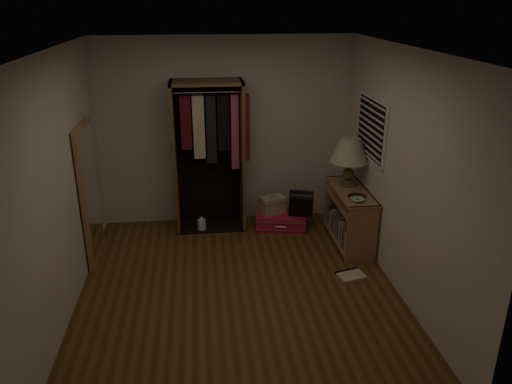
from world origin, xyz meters
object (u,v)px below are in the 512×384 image
open_wardrobe (212,143)px  table_lamp (350,151)px  floor_mirror (90,194)px  pink_suitcase (281,220)px  black_bag (301,202)px  train_case (273,205)px  console_bookshelf (349,215)px  white_jug (202,225)px

open_wardrobe → table_lamp: open_wardrobe is taller
floor_mirror → pink_suitcase: 2.62m
black_bag → floor_mirror: bearing=-151.4°
open_wardrobe → train_case: (0.82, -0.14, -0.89)m
open_wardrobe → floor_mirror: open_wardrobe is taller
train_case → table_lamp: size_ratio=0.63×
open_wardrobe → train_case: open_wardrobe is taller
pink_suitcase → open_wardrobe: bearing=-179.9°
console_bookshelf → white_jug: console_bookshelf is taller
floor_mirror → white_jug: floor_mirror is taller
table_lamp → pink_suitcase: bearing=152.9°
floor_mirror → black_bag: size_ratio=4.59×
table_lamp → black_bag: bearing=147.8°
console_bookshelf → black_bag: console_bookshelf is taller
black_bag → table_lamp: 1.04m
console_bookshelf → black_bag: (-0.53, 0.49, -0.00)m
console_bookshelf → table_lamp: table_lamp is taller
console_bookshelf → pink_suitcase: console_bookshelf is taller
black_bag → table_lamp: table_lamp is taller
open_wardrobe → black_bag: 1.48m
open_wardrobe → pink_suitcase: 1.47m
white_jug → train_case: bearing=1.7°
table_lamp → train_case: bearing=154.4°
console_bookshelf → table_lamp: bearing=88.3°
black_bag → white_jug: size_ratio=1.85×
console_bookshelf → table_lamp: 0.83m
floor_mirror → train_case: (2.32, 0.63, -0.52)m
floor_mirror → black_bag: 2.79m
table_lamp → white_jug: bearing=167.9°
console_bookshelf → black_bag: size_ratio=3.03×
white_jug → floor_mirror: bearing=-155.5°
white_jug → console_bookshelf: bearing=-16.3°
console_bookshelf → white_jug: size_ratio=5.60×
floor_mirror → table_lamp: (3.24, 0.19, 0.36)m
open_wardrobe → black_bag: open_wardrobe is taller
pink_suitcase → table_lamp: table_lamp is taller
floor_mirror → black_bag: bearing=11.0°
console_bookshelf → pink_suitcase: bearing=144.9°
console_bookshelf → train_case: console_bookshelf is taller
pink_suitcase → black_bag: black_bag is taller
open_wardrobe → train_case: 1.22m
floor_mirror → pink_suitcase: floor_mirror is taller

